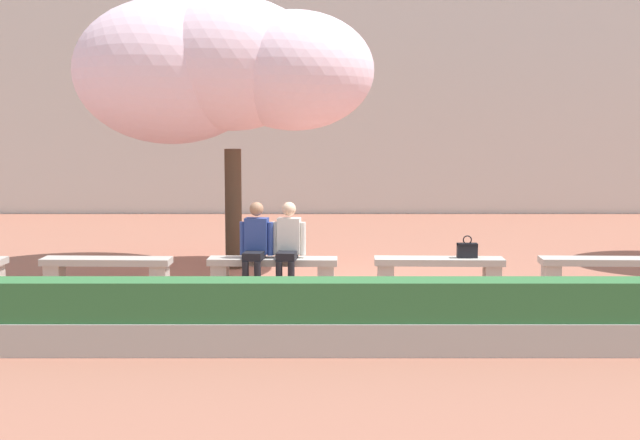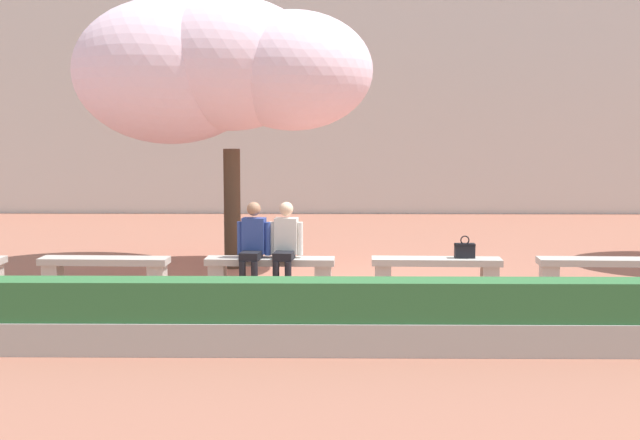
{
  "view_description": "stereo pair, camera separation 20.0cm",
  "coord_description": "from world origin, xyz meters",
  "views": [
    {
      "loc": [
        -0.54,
        -13.21,
        2.54
      ],
      "look_at": [
        -0.5,
        0.2,
        1.0
      ],
      "focal_mm": 50.0,
      "sensor_mm": 36.0,
      "label": 1
    },
    {
      "loc": [
        -0.34,
        -13.21,
        2.54
      ],
      "look_at": [
        -0.5,
        0.2,
        1.0
      ],
      "focal_mm": 50.0,
      "sensor_mm": 36.0,
      "label": 2
    }
  ],
  "objects": [
    {
      "name": "ground_plane",
      "position": [
        0.0,
        0.0,
        0.0
      ],
      "size": [
        100.0,
        100.0,
        0.0
      ],
      "primitive_type": "plane",
      "color": "#9E604C"
    },
    {
      "name": "stone_bench_center",
      "position": [
        -1.25,
        0.0,
        0.31
      ],
      "size": [
        1.95,
        0.49,
        0.45
      ],
      "color": "#ADA89E",
      "rests_on": "ground"
    },
    {
      "name": "stone_bench_east_end",
      "position": [
        3.75,
        0.0,
        0.31
      ],
      "size": [
        1.95,
        0.49,
        0.45
      ],
      "color": "#ADA89E",
      "rests_on": "ground"
    },
    {
      "name": "cherry_tree_main",
      "position": [
        -2.2,
        1.83,
        3.35
      ],
      "size": [
        5.04,
        3.3,
        4.55
      ],
      "color": "#473323",
      "rests_on": "ground"
    },
    {
      "name": "stone_bench_near_east",
      "position": [
        1.25,
        0.0,
        0.31
      ],
      "size": [
        1.95,
        0.49,
        0.45
      ],
      "color": "#ADA89E",
      "rests_on": "ground"
    },
    {
      "name": "person_seated_left",
      "position": [
        -1.5,
        -0.05,
        0.7
      ],
      "size": [
        0.51,
        0.72,
        1.29
      ],
      "color": "black",
      "rests_on": "ground"
    },
    {
      "name": "handbag",
      "position": [
        1.67,
        0.02,
        0.58
      ],
      "size": [
        0.3,
        0.15,
        0.34
      ],
      "color": "black",
      "rests_on": "stone_bench_near_east"
    },
    {
      "name": "building_facade",
      "position": [
        0.0,
        12.4,
        3.65
      ],
      "size": [
        28.87,
        4.0,
        7.29
      ],
      "primitive_type": "cube",
      "color": "beige",
      "rests_on": "ground"
    },
    {
      "name": "person_seated_right",
      "position": [
        -1.01,
        -0.05,
        0.7
      ],
      "size": [
        0.51,
        0.71,
        1.29
      ],
      "color": "black",
      "rests_on": "ground"
    },
    {
      "name": "planter_hedge_foreground",
      "position": [
        0.0,
        -3.73,
        0.39
      ],
      "size": [
        17.18,
        0.5,
        0.8
      ],
      "color": "#ADA89E",
      "rests_on": "ground"
    },
    {
      "name": "stone_bench_near_west",
      "position": [
        -3.75,
        0.0,
        0.31
      ],
      "size": [
        1.95,
        0.49,
        0.45
      ],
      "color": "#ADA89E",
      "rests_on": "ground"
    }
  ]
}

